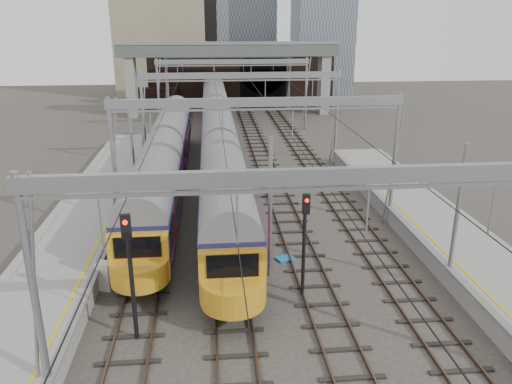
{
  "coord_description": "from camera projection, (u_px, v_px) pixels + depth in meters",
  "views": [
    {
      "loc": [
        -2.75,
        -19.83,
        12.0
      ],
      "look_at": [
        -0.14,
        7.65,
        2.4
      ],
      "focal_mm": 35.0,
      "sensor_mm": 36.0,
      "label": 1
    }
  ],
  "objects": [
    {
      "name": "tracks",
      "position": [
        249.0,
        190.0,
        36.93
      ],
      "size": [
        14.4,
        80.0,
        0.22
      ],
      "color": "#4C3828",
      "rests_on": "ground"
    },
    {
      "name": "signal_near_left",
      "position": [
        130.0,
        263.0,
        18.66
      ],
      "size": [
        0.4,
        0.48,
        5.37
      ],
      "rotation": [
        0.0,
        0.0,
        0.15
      ],
      "color": "black",
      "rests_on": "ground"
    },
    {
      "name": "relay_cabinet",
      "position": [
        105.0,
        276.0,
        23.22
      ],
      "size": [
        0.83,
        0.76,
        1.36
      ],
      "primitive_type": "cube",
      "rotation": [
        0.0,
        0.0,
        -0.35
      ],
      "color": "silver",
      "rests_on": "ground"
    },
    {
      "name": "overbridge",
      "position": [
        229.0,
        58.0,
        63.69
      ],
      "size": [
        28.0,
        3.0,
        9.25
      ],
      "color": "gray",
      "rests_on": "ground"
    },
    {
      "name": "equip_cover_a",
      "position": [
        231.0,
        267.0,
        25.38
      ],
      "size": [
        1.1,
        0.95,
        0.11
      ],
      "primitive_type": "cube",
      "rotation": [
        0.0,
        0.0,
        0.39
      ],
      "color": "#1870B4",
      "rests_on": "ground"
    },
    {
      "name": "train_main",
      "position": [
        217.0,
        118.0,
        50.46
      ],
      "size": [
        2.82,
        65.1,
        4.84
      ],
      "color": "black",
      "rests_on": "ground"
    },
    {
      "name": "platform_right",
      "position": [
        506.0,
        291.0,
        22.14
      ],
      "size": [
        4.32,
        47.0,
        1.12
      ],
      "color": "gray",
      "rests_on": "ground"
    },
    {
      "name": "retaining_wall",
      "position": [
        237.0,
        76.0,
        70.36
      ],
      "size": [
        28.0,
        2.75,
        9.0
      ],
      "color": "black",
      "rests_on": "ground"
    },
    {
      "name": "overhead_line",
      "position": [
        242.0,
        89.0,
        40.87
      ],
      "size": [
        16.8,
        80.0,
        8.0
      ],
      "color": "gray",
      "rests_on": "ground"
    },
    {
      "name": "ground",
      "position": [
        275.0,
        296.0,
        22.83
      ],
      "size": [
        160.0,
        160.0,
        0.0
      ],
      "primitive_type": "plane",
      "color": "#38332D",
      "rests_on": "ground"
    },
    {
      "name": "signal_near_centre",
      "position": [
        305.0,
        233.0,
        21.9
      ],
      "size": [
        0.38,
        0.47,
        4.96
      ],
      "rotation": [
        0.0,
        0.0,
        -0.22
      ],
      "color": "black",
      "rests_on": "ground"
    },
    {
      "name": "equip_cover_c",
      "position": [
        285.0,
        259.0,
        26.27
      ],
      "size": [
        1.08,
        0.95,
        0.11
      ],
      "primitive_type": "cube",
      "rotation": [
        0.0,
        0.0,
        0.42
      ],
      "color": "#1870B4",
      "rests_on": "ground"
    },
    {
      "name": "train_second",
      "position": [
        166.0,
        157.0,
        36.46
      ],
      "size": [
        2.73,
        31.65,
        4.73
      ],
      "color": "black",
      "rests_on": "ground"
    },
    {
      "name": "platform_left",
      "position": [
        60.0,
        269.0,
        24.09
      ],
      "size": [
        4.32,
        55.0,
        1.12
      ],
      "color": "gray",
      "rests_on": "ground"
    },
    {
      "name": "equip_cover_b",
      "position": [
        246.0,
        212.0,
        32.65
      ],
      "size": [
        0.86,
        0.63,
        0.1
      ],
      "primitive_type": "cube",
      "rotation": [
        0.0,
        0.0,
        -0.05
      ],
      "color": "#1870B4",
      "rests_on": "ground"
    }
  ]
}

